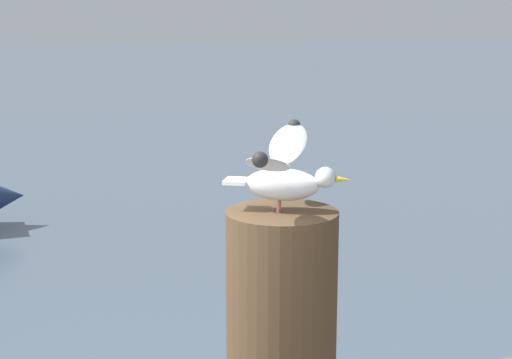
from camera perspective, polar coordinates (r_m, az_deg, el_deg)
The scene contains 2 objects.
mooring_post at distance 2.65m, azimuth 1.77°, elevation -10.56°, with size 0.35×0.35×0.79m, color #4C3823.
seagull at distance 2.49m, azimuth 1.92°, elevation 0.58°, with size 0.43×0.63×0.24m.
Camera 1 is at (0.32, -2.63, 2.93)m, focal length 57.38 mm.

